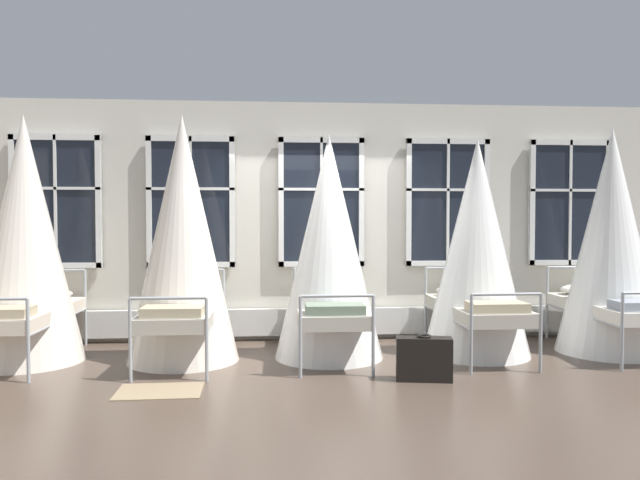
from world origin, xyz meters
The scene contains 10 objects.
ground centered at (0.00, 0.00, 0.00)m, with size 22.49×22.49×0.00m, color #4C3D33.
back_wall_with_windows centered at (0.00, 1.38, 1.61)m, with size 12.24×0.10×3.22m, color beige.
window_bank centered at (0.00, 1.26, 1.12)m, with size 8.12×0.10×2.67m.
cot_first centered at (-3.48, 0.23, 1.36)m, with size 1.28×1.91×2.83m.
cot_second centered at (-1.70, 0.16, 1.37)m, with size 1.28×1.92×2.84m.
cot_third centered at (0.00, 0.20, 1.27)m, with size 1.28×1.92×2.64m.
cot_fourth centered at (1.79, 0.21, 1.26)m, with size 1.28×1.91×2.61m.
cot_fifth centered at (3.47, 0.19, 1.33)m, with size 1.28×1.93×2.75m.
rug_second centered at (-1.74, -1.13, 0.01)m, with size 0.80×0.56×0.01m, color #8E7A5B.
suitcase_dark centered at (0.86, -0.93, 0.22)m, with size 0.59×0.30×0.47m.
Camera 1 is at (-0.68, -7.00, 1.64)m, focal length 34.47 mm.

